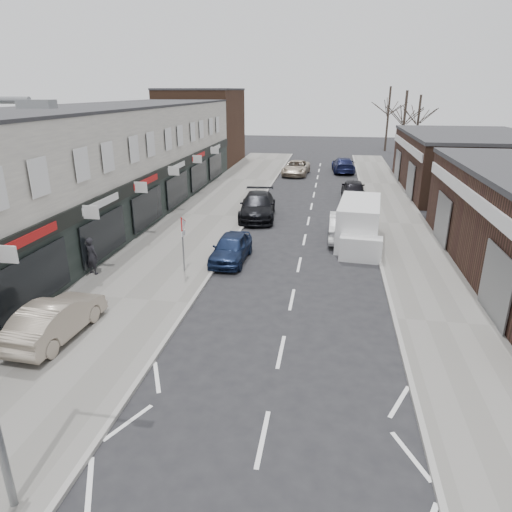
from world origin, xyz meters
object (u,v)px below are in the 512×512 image
at_px(parked_car_left_a, 231,248).
at_px(parked_car_right_a, 344,225).
at_px(parked_car_right_c, 343,165).
at_px(white_van, 359,224).
at_px(pedestrian, 92,256).
at_px(sedan_on_pavement, 56,319).
at_px(parked_car_left_c, 296,168).
at_px(parked_car_left_b, 258,206).
at_px(parked_car_right_b, 353,189).
at_px(warning_sign, 183,228).

distance_m(parked_car_left_a, parked_car_right_a, 7.25).
relative_size(parked_car_left_a, parked_car_right_c, 0.76).
xyz_separation_m(white_van, parked_car_right_a, (-0.75, 0.74, -0.31)).
xyz_separation_m(pedestrian, parked_car_right_a, (11.40, 7.58, -0.19)).
bearing_deg(sedan_on_pavement, parked_car_left_c, -96.17).
height_order(parked_car_left_b, parked_car_right_b, parked_car_left_b).
bearing_deg(parked_car_left_a, parked_car_right_c, 79.17).
height_order(sedan_on_pavement, parked_car_right_c, parked_car_right_c).
height_order(warning_sign, parked_car_left_a, warning_sign).
distance_m(parked_car_left_a, parked_car_left_c, 24.95).
bearing_deg(parked_car_right_b, parked_car_left_c, -61.32).
distance_m(white_van, parked_car_left_b, 7.74).
bearing_deg(parked_car_right_c, parked_car_left_b, 68.92).
bearing_deg(pedestrian, parked_car_right_c, -93.20).
xyz_separation_m(warning_sign, sedan_on_pavement, (-2.43, -6.46, -1.40)).
relative_size(sedan_on_pavement, parked_car_left_c, 0.81).
bearing_deg(parked_car_left_b, parked_car_left_a, -95.47).
distance_m(warning_sign, parked_car_left_b, 10.50).
bearing_deg(parked_car_right_b, warning_sign, 64.69).
height_order(warning_sign, parked_car_right_a, warning_sign).
relative_size(white_van, parked_car_right_a, 1.28).
distance_m(white_van, pedestrian, 13.94).
height_order(sedan_on_pavement, parked_car_left_c, sedan_on_pavement).
relative_size(warning_sign, parked_car_left_c, 0.53).
bearing_deg(parked_car_left_c, sedan_on_pavement, -95.12).
height_order(pedestrian, parked_car_right_b, pedestrian).
height_order(pedestrian, parked_car_left_c, pedestrian).
bearing_deg(white_van, parked_car_right_b, 94.95).
height_order(parked_car_left_c, parked_car_right_a, parked_car_right_a).
bearing_deg(parked_car_right_c, pedestrian, 64.98).
bearing_deg(parked_car_left_c, parked_car_left_a, -88.70).
height_order(parked_car_left_a, parked_car_right_a, parked_car_right_a).
height_order(warning_sign, parked_car_right_b, warning_sign).
bearing_deg(warning_sign, white_van, 35.79).
xyz_separation_m(sedan_on_pavement, parked_car_right_a, (9.79, 13.05, -0.00)).
height_order(parked_car_right_a, parked_car_right_b, parked_car_right_a).
xyz_separation_m(pedestrian, parked_car_left_a, (5.80, 2.98, -0.30)).
distance_m(white_van, parked_car_left_a, 7.44).
distance_m(warning_sign, parked_car_right_c, 30.36).
xyz_separation_m(parked_car_left_b, parked_car_right_a, (5.60, -3.67, -0.01)).
distance_m(parked_car_right_b, parked_car_right_c, 12.20).
xyz_separation_m(warning_sign, parked_car_left_c, (2.96, 26.90, -1.50)).
distance_m(warning_sign, parked_car_left_a, 3.06).
bearing_deg(parked_car_left_b, parked_car_right_b, 41.41).
bearing_deg(parked_car_left_c, pedestrian, -100.02).
distance_m(pedestrian, parked_car_right_a, 13.69).
xyz_separation_m(warning_sign, parked_car_left_a, (1.76, 1.98, -1.52)).
xyz_separation_m(warning_sign, parked_car_right_b, (8.22, 17.16, -1.44)).
bearing_deg(parked_car_right_b, sedan_on_pavement, 66.01).
distance_m(warning_sign, parked_car_right_b, 19.09).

